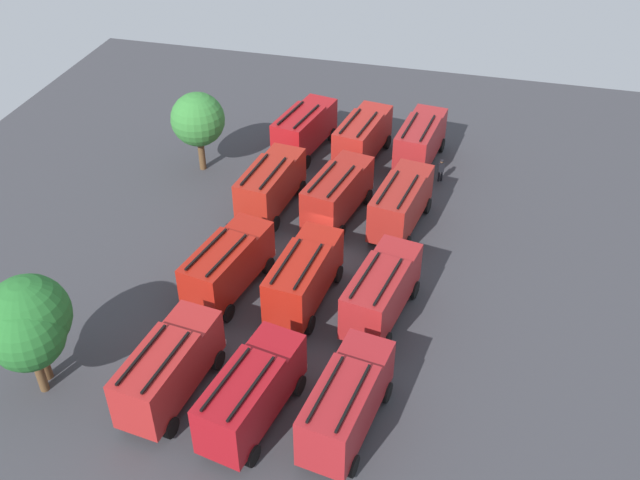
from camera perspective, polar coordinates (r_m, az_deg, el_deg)
name	(u,v)px	position (r m, az deg, el deg)	size (l,w,h in m)	color
ground_plane	(320,257)	(47.38, 0.00, -1.36)	(63.94, 63.94, 0.00)	#38383D
fire_truck_0	(347,401)	(35.67, 2.14, -12.60)	(7.49, 3.62, 3.88)	maroon
fire_truck_1	(382,290)	(41.65, 4.90, -3.95)	(7.52, 3.78, 3.88)	maroon
fire_truck_2	(401,202)	(49.10, 6.43, 3.00)	(7.48, 3.62, 3.88)	maroon
fire_truck_3	(420,140)	(56.81, 7.94, 7.86)	(7.43, 3.43, 3.88)	maroon
fire_truck_4	(252,392)	(36.17, -5.41, -11.87)	(7.53, 3.84, 3.88)	maroon
fire_truck_5	(304,275)	(42.53, -1.26, -2.80)	(7.41, 3.36, 3.88)	#A81A10
fire_truck_6	(338,192)	(49.86, 1.42, 3.82)	(7.53, 3.86, 3.88)	maroon
fire_truck_7	(363,136)	(56.91, 3.40, 8.22)	(7.49, 3.63, 3.88)	#A8221C
fire_truck_8	(169,367)	(37.92, -11.83, -9.80)	(7.45, 3.47, 3.88)	#A52120
fire_truck_9	(228,264)	(43.67, -7.28, -1.92)	(7.54, 3.87, 3.88)	#A41B10
fire_truck_10	(271,184)	(50.83, -3.90, 4.43)	(7.42, 3.39, 3.88)	#A32115
fire_truck_11	(305,128)	(57.98, -1.22, 8.85)	(7.53, 3.84, 3.88)	#A71418
firefighter_0	(320,112)	(63.23, 0.04, 10.08)	(0.46, 0.33, 1.64)	black
firefighter_1	(398,261)	(45.66, 6.19, -1.66)	(0.38, 0.48, 1.81)	black
firefighter_2	(441,169)	(55.36, 9.55, 5.54)	(0.38, 0.48, 1.83)	black
firefighter_3	(229,233)	(48.31, -7.24, 0.53)	(0.42, 0.48, 1.67)	black
tree_0	(27,334)	(38.97, -22.18, -6.92)	(3.85, 3.85, 5.96)	brown
tree_1	(29,316)	(39.30, -22.05, -5.59)	(4.27, 4.27, 6.62)	brown
tree_2	(198,120)	(55.44, -9.64, 9.37)	(4.07, 4.07, 6.31)	brown
traffic_cone_0	(190,272)	(46.38, -10.23, -2.55)	(0.42, 0.42, 0.59)	#F2600C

